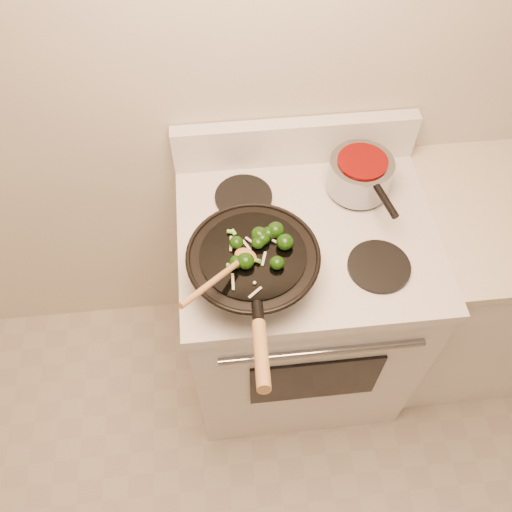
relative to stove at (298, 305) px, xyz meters
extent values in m
plane|color=beige|center=(0.18, 0.33, 0.83)|extent=(3.50, 0.00, 3.50)
cube|color=white|center=(0.00, 0.00, -0.03)|extent=(0.76, 0.64, 0.88)
cube|color=white|center=(0.00, 0.00, 0.43)|extent=(0.78, 0.66, 0.04)
cube|color=white|center=(0.00, 0.30, 0.53)|extent=(0.78, 0.05, 0.16)
cylinder|color=gray|center=(0.00, -0.33, 0.31)|extent=(0.60, 0.02, 0.02)
cube|color=black|center=(0.00, -0.33, 0.08)|extent=(0.42, 0.01, 0.28)
cylinder|color=black|center=(-0.18, -0.15, 0.46)|extent=(0.18, 0.18, 0.01)
cylinder|color=black|center=(0.18, -0.15, 0.46)|extent=(0.18, 0.18, 0.01)
cylinder|color=black|center=(-0.18, 0.15, 0.46)|extent=(0.18, 0.18, 0.01)
cylinder|color=black|center=(0.18, 0.15, 0.46)|extent=(0.18, 0.18, 0.01)
cube|color=white|center=(0.79, 0.03, -0.03)|extent=(0.84, 0.60, 0.88)
torus|color=black|center=(-0.18, -0.15, 0.57)|extent=(0.36, 0.36, 0.01)
cylinder|color=black|center=(-0.18, -0.15, 0.57)|extent=(0.28, 0.28, 0.01)
cylinder|color=black|center=(-0.19, -0.35, 0.62)|extent=(0.03, 0.06, 0.04)
cylinder|color=#A47640|center=(-0.19, -0.48, 0.65)|extent=(0.04, 0.19, 0.08)
ellipsoid|color=black|center=(-0.13, -0.10, 0.59)|extent=(0.04, 0.04, 0.03)
cylinder|color=#558530|center=(-0.12, -0.10, 0.58)|extent=(0.02, 0.02, 0.01)
ellipsoid|color=black|center=(-0.20, -0.19, 0.59)|extent=(0.05, 0.05, 0.04)
ellipsoid|color=black|center=(-0.16, -0.13, 0.59)|extent=(0.04, 0.04, 0.03)
ellipsoid|color=black|center=(-0.12, -0.20, 0.59)|extent=(0.04, 0.04, 0.03)
cylinder|color=#558530|center=(-0.11, -0.20, 0.58)|extent=(0.01, 0.02, 0.01)
ellipsoid|color=black|center=(-0.22, -0.12, 0.59)|extent=(0.04, 0.04, 0.03)
ellipsoid|color=black|center=(-0.09, -0.14, 0.59)|extent=(0.05, 0.05, 0.04)
ellipsoid|color=black|center=(-0.23, -0.18, 0.59)|extent=(0.04, 0.04, 0.03)
cylinder|color=#558530|center=(-0.22, -0.18, 0.58)|extent=(0.02, 0.02, 0.02)
ellipsoid|color=black|center=(-0.15, -0.12, 0.59)|extent=(0.04, 0.04, 0.03)
ellipsoid|color=black|center=(-0.11, -0.09, 0.59)|extent=(0.05, 0.05, 0.04)
ellipsoid|color=black|center=(-0.16, -0.10, 0.59)|extent=(0.04, 0.04, 0.04)
cylinder|color=#558530|center=(-0.14, -0.10, 0.58)|extent=(0.02, 0.01, 0.01)
cube|color=beige|center=(-0.20, -0.17, 0.57)|extent=(0.05, 0.02, 0.00)
cube|color=beige|center=(-0.18, -0.11, 0.57)|extent=(0.03, 0.03, 0.00)
cube|color=beige|center=(-0.24, -0.24, 0.57)|extent=(0.01, 0.05, 0.00)
cube|color=beige|center=(-0.19, -0.13, 0.57)|extent=(0.02, 0.04, 0.00)
cube|color=beige|center=(-0.09, -0.12, 0.57)|extent=(0.04, 0.02, 0.00)
cube|color=beige|center=(-0.19, -0.27, 0.57)|extent=(0.04, 0.03, 0.00)
cube|color=beige|center=(-0.11, -0.13, 0.57)|extent=(0.04, 0.04, 0.00)
cube|color=beige|center=(-0.24, -0.12, 0.57)|extent=(0.01, 0.05, 0.00)
cube|color=beige|center=(-0.15, -0.17, 0.57)|extent=(0.02, 0.04, 0.00)
cylinder|color=#63AA36|center=(-0.17, -0.18, 0.58)|extent=(0.01, 0.02, 0.02)
cylinder|color=#63AA36|center=(-0.24, -0.19, 0.58)|extent=(0.02, 0.01, 0.01)
cylinder|color=#63AA36|center=(-0.21, -0.15, 0.58)|extent=(0.02, 0.03, 0.02)
cylinder|color=#63AA36|center=(-0.23, -0.08, 0.58)|extent=(0.03, 0.01, 0.02)
cylinder|color=#63AA36|center=(-0.23, -0.08, 0.58)|extent=(0.01, 0.02, 0.01)
cylinder|color=#63AA36|center=(-0.12, -0.18, 0.58)|extent=(0.02, 0.02, 0.02)
sphere|color=beige|center=(-0.14, -0.09, 0.58)|extent=(0.01, 0.01, 0.01)
sphere|color=beige|center=(-0.19, -0.24, 0.58)|extent=(0.01, 0.01, 0.01)
sphere|color=beige|center=(-0.17, -0.11, 0.58)|extent=(0.01, 0.01, 0.01)
sphere|color=beige|center=(-0.23, -0.11, 0.58)|extent=(0.01, 0.01, 0.01)
ellipsoid|color=#A47640|center=(-0.20, -0.16, 0.58)|extent=(0.08, 0.08, 0.02)
cylinder|color=#A47640|center=(-0.29, -0.26, 0.63)|extent=(0.17, 0.20, 0.11)
cylinder|color=gray|center=(0.18, 0.15, 0.52)|extent=(0.20, 0.20, 0.11)
cylinder|color=#610604|center=(0.18, 0.15, 0.57)|extent=(0.15, 0.15, 0.01)
cylinder|color=black|center=(0.21, -0.01, 0.57)|extent=(0.05, 0.12, 0.02)
camera|label=1|loc=(-0.26, -0.96, 1.74)|focal=38.00mm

